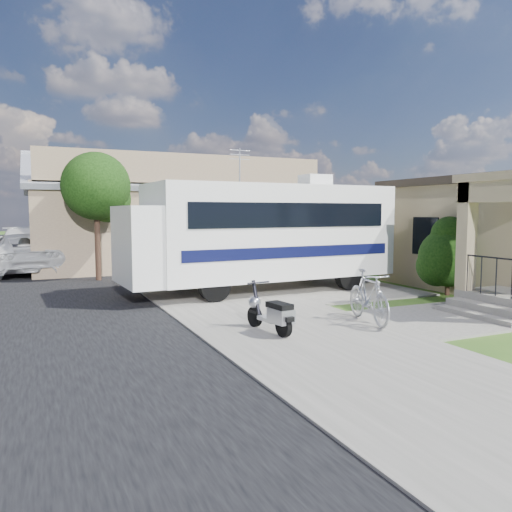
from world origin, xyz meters
name	(u,v)px	position (x,y,z in m)	size (l,w,h in m)	color
ground	(321,321)	(0.00, 0.00, 0.00)	(120.00, 120.00, 0.00)	#224613
sidewalk_slab	(168,273)	(-1.00, 10.00, 0.03)	(4.00, 80.00, 0.06)	#67645C
driveway_slab	(287,288)	(1.50, 4.50, 0.03)	(7.00, 6.00, 0.05)	#67645C
walk_slab	(454,317)	(3.00, -1.00, 0.03)	(4.00, 3.00, 0.05)	#67645C
warehouse	(168,222)	(0.00, 13.97, 1.99)	(12.50, 8.40, 5.04)	#846853
street_tree_a	(99,190)	(-3.70, 9.05, 3.25)	(2.44, 2.40, 4.58)	black
street_tree_b	(76,194)	(-3.70, 19.05, 3.39)	(2.44, 2.40, 4.73)	black
street_tree_c	(66,203)	(-3.70, 28.05, 3.10)	(2.44, 2.40, 4.42)	black
motorhome	(262,232)	(0.52, 4.33, 1.84)	(8.51, 3.11, 4.29)	white
shrub	(448,255)	(5.35, 1.57, 1.20)	(1.91, 1.82, 2.34)	black
scooter	(272,314)	(-1.60, -0.72, 0.45)	(0.58, 1.50, 0.99)	black
bicycle	(368,299)	(0.73, -0.75, 0.57)	(0.54, 1.91, 1.15)	#A2A4AA
pickup_truck	(24,253)	(-6.26, 12.61, 0.80)	(2.65, 5.74, 1.60)	silver
van	(23,242)	(-6.43, 20.12, 0.82)	(2.30, 5.67, 1.65)	silver
garden_hose	(461,309)	(3.69, -0.55, 0.08)	(0.35, 0.35, 0.16)	#136316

